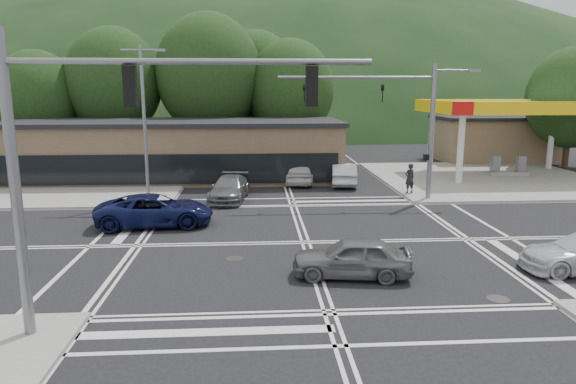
{
  "coord_description": "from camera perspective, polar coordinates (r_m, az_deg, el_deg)",
  "views": [
    {
      "loc": [
        -2.16,
        -21.31,
        6.53
      ],
      "look_at": [
        -0.49,
        4.22,
        1.4
      ],
      "focal_mm": 32.0,
      "sensor_mm": 36.0,
      "label": 1
    }
  ],
  "objects": [
    {
      "name": "gas_station_canopy",
      "position": [
        41.96,
        23.68,
        8.36
      ],
      "size": [
        12.32,
        8.34,
        5.75
      ],
      "color": "silver",
      "rests_on": "ground"
    },
    {
      "name": "car_queue_a",
      "position": [
        35.82,
        6.25,
        2.01
      ],
      "size": [
        2.28,
        4.85,
        1.54
      ],
      "primitive_type": "imported",
      "rotation": [
        0.0,
        0.0,
        3.0
      ],
      "color": "#A5A6AC",
      "rests_on": "ground"
    },
    {
      "name": "car_queue_b",
      "position": [
        36.14,
        1.32,
        2.23
      ],
      "size": [
        2.43,
        4.96,
        1.63
      ],
      "primitive_type": "imported",
      "rotation": [
        0.0,
        0.0,
        3.03
      ],
      "color": "silver",
      "rests_on": "ground"
    },
    {
      "name": "car_blue_west",
      "position": [
        25.7,
        -14.57,
        -1.98
      ],
      "size": [
        5.77,
        3.07,
        1.54
      ],
      "primitive_type": "imported",
      "rotation": [
        0.0,
        0.0,
        1.66
      ],
      "color": "#0E123F",
      "rests_on": "ground"
    },
    {
      "name": "tree_n_e",
      "position": [
        49.32,
        -3.63,
        12.02
      ],
      "size": [
        8.4,
        8.4,
        11.98
      ],
      "color": "#382619",
      "rests_on": "ground"
    },
    {
      "name": "tree_n_c",
      "position": [
        45.42,
        0.25,
        11.29
      ],
      "size": [
        7.6,
        7.6,
        10.87
      ],
      "color": "#382619",
      "rests_on": "ground"
    },
    {
      "name": "pedestrian",
      "position": [
        32.95,
        13.37,
        1.5
      ],
      "size": [
        0.79,
        0.65,
        1.86
      ],
      "primitive_type": "imported",
      "rotation": [
        0.0,
        0.0,
        3.5
      ],
      "color": "black",
      "rests_on": "sidewalk_ne"
    },
    {
      "name": "tree_n_b",
      "position": [
        45.49,
        -8.8,
        12.8
      ],
      "size": [
        9.0,
        9.0,
        12.98
      ],
      "color": "#382619",
      "rests_on": "ground"
    },
    {
      "name": "commercial_row",
      "position": [
        39.02,
        -12.36,
        4.41
      ],
      "size": [
        24.0,
        8.0,
        4.0
      ],
      "primitive_type": "cube",
      "color": "brown",
      "rests_on": "ground"
    },
    {
      "name": "car_grey_center",
      "position": [
        18.37,
        7.13,
        -7.2
      ],
      "size": [
        4.39,
        2.26,
        1.43
      ],
      "primitive_type": "imported",
      "rotation": [
        0.0,
        0.0,
        -1.71
      ],
      "color": "slate",
      "rests_on": "ground"
    },
    {
      "name": "convenience_store",
      "position": [
        51.55,
        21.84,
        5.37
      ],
      "size": [
        10.0,
        6.0,
        3.8
      ],
      "primitive_type": "cube",
      "color": "#846B4F",
      "rests_on": "ground"
    },
    {
      "name": "hill_north",
      "position": [
        111.53,
        -2.65,
        7.96
      ],
      "size": [
        252.0,
        126.0,
        140.0
      ],
      "primitive_type": "ellipsoid",
      "color": "#173317",
      "rests_on": "ground"
    },
    {
      "name": "signal_mast_ne",
      "position": [
        30.92,
        13.53,
        8.32
      ],
      "size": [
        11.65,
        0.3,
        8.0
      ],
      "color": "slate",
      "rests_on": "ground"
    },
    {
      "name": "sidewalk_nw",
      "position": [
        39.06,
        -22.88,
        0.92
      ],
      "size": [
        16.0,
        16.0,
        0.15
      ],
      "primitive_type": "cube",
      "color": "gray",
      "rests_on": "ground"
    },
    {
      "name": "ground",
      "position": [
        22.4,
        1.96,
        -5.62
      ],
      "size": [
        120.0,
        120.0,
        0.0
      ],
      "primitive_type": "plane",
      "color": "black",
      "rests_on": "ground"
    },
    {
      "name": "streetlight_nw",
      "position": [
        30.99,
        -15.59,
        8.19
      ],
      "size": [
        2.5,
        0.25,
        9.0
      ],
      "color": "slate",
      "rests_on": "ground"
    },
    {
      "name": "sidewalk_ne",
      "position": [
        40.68,
        21.27,
        1.43
      ],
      "size": [
        16.0,
        16.0,
        0.15
      ],
      "primitive_type": "cube",
      "color": "gray",
      "rests_on": "ground"
    },
    {
      "name": "tree_n_a",
      "position": [
        46.84,
        -18.77,
        11.49
      ],
      "size": [
        8.0,
        8.0,
        11.75
      ],
      "color": "#382619",
      "rests_on": "ground"
    },
    {
      "name": "tree_ne",
      "position": [
        48.9,
        29.0,
        9.13
      ],
      "size": [
        7.2,
        7.2,
        9.99
      ],
      "color": "#382619",
      "rests_on": "ground"
    },
    {
      "name": "car_northbound",
      "position": [
        30.91,
        -6.53,
        0.4
      ],
      "size": [
        2.56,
        5.09,
        1.42
      ],
      "primitive_type": "imported",
      "rotation": [
        0.0,
        0.0,
        -0.12
      ],
      "color": "#5C5F61",
      "rests_on": "ground"
    },
    {
      "name": "signal_mast_sw",
      "position": [
        13.85,
        -21.59,
        4.7
      ],
      "size": [
        9.14,
        0.28,
        8.0
      ],
      "color": "slate",
      "rests_on": "ground"
    },
    {
      "name": "tree_n_d",
      "position": [
        47.78,
        -26.04,
        9.38
      ],
      "size": [
        6.8,
        6.8,
        9.76
      ],
      "color": "#382619",
      "rests_on": "ground"
    }
  ]
}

